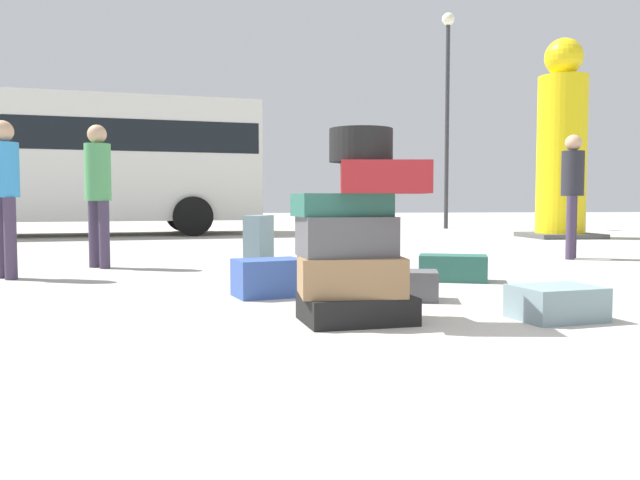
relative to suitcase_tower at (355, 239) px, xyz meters
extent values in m
plane|color=#ADA89E|center=(0.08, -0.43, -0.54)|extent=(80.00, 80.00, 0.00)
cube|color=black|center=(0.01, -0.01, -0.45)|extent=(0.76, 0.60, 0.18)
cube|color=olive|center=(-0.03, 0.00, -0.24)|extent=(0.67, 0.50, 0.25)
cube|color=#4C4C51|center=(-0.06, 0.03, 0.01)|extent=(0.63, 0.49, 0.26)
cube|color=#26594C|center=(-0.08, 0.06, 0.22)|extent=(0.64, 0.50, 0.15)
cube|color=maroon|center=(0.17, -0.08, 0.39)|extent=(0.61, 0.49, 0.20)
cylinder|color=black|center=(0.03, -0.01, 0.60)|extent=(0.41, 0.41, 0.21)
cube|color=gray|center=(1.34, -0.10, -0.43)|extent=(0.61, 0.52, 0.23)
cube|color=#334F99|center=(-0.51, 1.19, -0.39)|extent=(0.63, 0.51, 0.31)
cube|color=#4C4C51|center=(0.42, 0.90, -0.43)|extent=(0.85, 0.52, 0.23)
cube|color=#26594C|center=(0.35, 2.44, -0.44)|extent=(0.62, 0.39, 0.21)
cube|color=#26594C|center=(1.35, 1.99, -0.42)|extent=(0.73, 0.54, 0.26)
cube|color=gray|center=(-0.55, 2.23, -0.22)|extent=(0.32, 0.47, 0.65)
cylinder|color=#3F334C|center=(-2.46, 3.79, -0.15)|extent=(0.12, 0.12, 0.79)
cylinder|color=#3F334C|center=(-2.31, 3.64, -0.15)|extent=(0.12, 0.12, 0.79)
cylinder|color=#4C9959|center=(-2.38, 3.72, 0.58)|extent=(0.30, 0.30, 0.67)
sphere|color=tan|center=(-2.38, 3.72, 1.03)|extent=(0.22, 0.22, 0.22)
cylinder|color=#3F334C|center=(3.83, 4.24, -0.11)|extent=(0.12, 0.12, 0.86)
cylinder|color=#3F334C|center=(3.71, 4.06, -0.11)|extent=(0.12, 0.12, 0.86)
cylinder|color=#26262D|center=(3.77, 4.15, 0.62)|extent=(0.30, 0.30, 0.61)
sphere|color=tan|center=(3.77, 4.15, 1.04)|extent=(0.22, 0.22, 0.22)
cylinder|color=#3F334C|center=(-3.17, 2.81, -0.13)|extent=(0.12, 0.12, 0.83)
cylinder|color=#3F334C|center=(-3.02, 2.65, -0.13)|extent=(0.12, 0.12, 0.83)
cylinder|color=#338CCC|center=(-3.09, 2.73, 0.56)|extent=(0.30, 0.30, 0.55)
sphere|color=tan|center=(-3.09, 2.73, 0.94)|extent=(0.22, 0.22, 0.22)
cylinder|color=yellow|center=(6.18, 9.02, 1.19)|extent=(1.04, 1.04, 3.46)
sphere|color=yellow|center=(6.18, 9.02, 3.32)|extent=(0.81, 0.81, 0.81)
cube|color=#4C4C4C|center=(6.18, 9.02, -0.49)|extent=(1.45, 1.45, 0.10)
cube|color=silver|center=(-4.95, 11.38, 1.21)|extent=(9.55, 4.04, 2.80)
cube|color=black|center=(-4.95, 11.38, 1.70)|extent=(9.37, 4.03, 0.70)
cylinder|color=black|center=(-2.20, 13.13, -0.09)|extent=(0.93, 0.40, 0.90)
cylinder|color=black|center=(-1.78, 10.67, -0.09)|extent=(0.93, 0.40, 0.90)
cylinder|color=#333338|center=(5.23, 13.86, 2.38)|extent=(0.12, 0.12, 5.85)
sphere|color=#F2F2CC|center=(5.23, 13.86, 5.43)|extent=(0.36, 0.36, 0.36)
camera|label=1|loc=(-0.75, -4.08, 0.24)|focal=35.92mm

